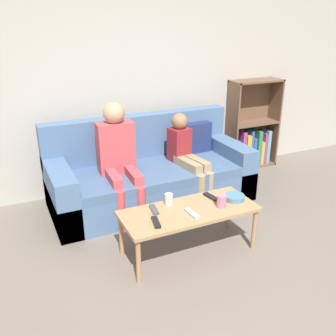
{
  "coord_description": "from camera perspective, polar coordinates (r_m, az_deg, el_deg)",
  "views": [
    {
      "loc": [
        -1.47,
        -1.55,
        1.94
      ],
      "look_at": [
        -0.06,
        1.45,
        0.61
      ],
      "focal_mm": 40.0,
      "sensor_mm": 36.0,
      "label": 1
    }
  ],
  "objects": [
    {
      "name": "ground_plane",
      "position": [
        2.89,
        14.41,
        -21.17
      ],
      "size": [
        22.0,
        22.0,
        0.0
      ],
      "primitive_type": "plane",
      "color": "#70665B"
    },
    {
      "name": "wall_back",
      "position": [
        4.44,
        -5.77,
        13.53
      ],
      "size": [
        12.0,
        0.06,
        2.6
      ],
      "color": "#B7B2A8",
      "rests_on": "ground_plane"
    },
    {
      "name": "couch",
      "position": [
        4.19,
        -2.68,
        -1.2
      ],
      "size": [
        2.2,
        0.93,
        0.92
      ],
      "color": "#4C6B93",
      "rests_on": "ground_plane"
    },
    {
      "name": "bookshelf",
      "position": [
        5.28,
        12.36,
        4.86
      ],
      "size": [
        0.71,
        0.28,
        1.19
      ],
      "color": "brown",
      "rests_on": "ground_plane"
    },
    {
      "name": "coffee_table",
      "position": [
        3.24,
        3.23,
        -6.98
      ],
      "size": [
        1.18,
        0.49,
        0.42
      ],
      "color": "#A87F56",
      "rests_on": "ground_plane"
    },
    {
      "name": "person_adult",
      "position": [
        3.85,
        -7.64,
        2.52
      ],
      "size": [
        0.38,
        0.65,
        1.17
      ],
      "rotation": [
        0.0,
        0.0,
        -0.05
      ],
      "color": "#C6474C",
      "rests_on": "ground_plane"
    },
    {
      "name": "person_child",
      "position": [
        4.12,
        2.88,
        2.21
      ],
      "size": [
        0.29,
        0.65,
        0.97
      ],
      "rotation": [
        0.0,
        0.0,
        0.14
      ],
      "color": "#9E8966",
      "rests_on": "ground_plane"
    },
    {
      "name": "cup_near",
      "position": [
        3.27,
        8.17,
        -5.02
      ],
      "size": [
        0.08,
        0.08,
        0.11
      ],
      "color": "pink",
      "rests_on": "coffee_table"
    },
    {
      "name": "cup_far",
      "position": [
        3.27,
        0.11,
        -4.78
      ],
      "size": [
        0.07,
        0.07,
        0.1
      ],
      "color": "silver",
      "rests_on": "coffee_table"
    },
    {
      "name": "tv_remote_0",
      "position": [
        3.43,
        6.54,
        -4.36
      ],
      "size": [
        0.07,
        0.18,
        0.02
      ],
      "rotation": [
        0.0,
        0.0,
        0.15
      ],
      "color": "black",
      "rests_on": "coffee_table"
    },
    {
      "name": "tv_remote_1",
      "position": [
        3.01,
        -1.85,
        -8.25
      ],
      "size": [
        0.08,
        0.18,
        0.02
      ],
      "rotation": [
        0.0,
        0.0,
        -0.2
      ],
      "color": "black",
      "rests_on": "coffee_table"
    },
    {
      "name": "tv_remote_2",
      "position": [
        3.14,
        3.65,
        -6.91
      ],
      "size": [
        0.06,
        0.17,
        0.02
      ],
      "rotation": [
        0.0,
        0.0,
        0.06
      ],
      "color": "#B7B7BC",
      "rests_on": "coffee_table"
    },
    {
      "name": "tv_remote_3",
      "position": [
        3.19,
        -2.15,
        -6.33
      ],
      "size": [
        0.07,
        0.18,
        0.02
      ],
      "rotation": [
        0.0,
        0.0,
        -0.16
      ],
      "color": "#47474C",
      "rests_on": "coffee_table"
    },
    {
      "name": "snack_bowl",
      "position": [
        3.42,
        10.08,
        -4.43
      ],
      "size": [
        0.19,
        0.19,
        0.05
      ],
      "color": "teal",
      "rests_on": "coffee_table"
    }
  ]
}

